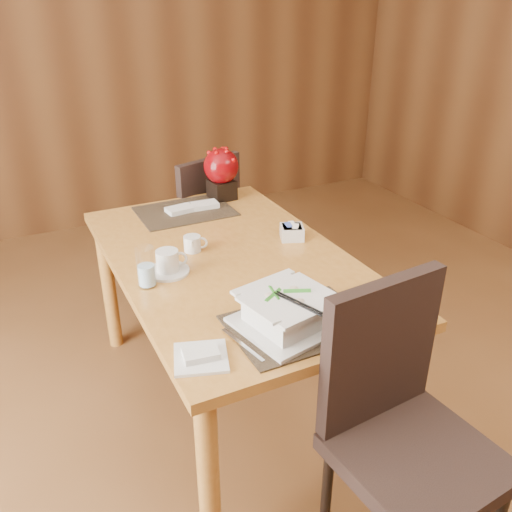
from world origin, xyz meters
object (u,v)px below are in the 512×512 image
coffee_cup (168,263)px  berry_decor (221,171)px  far_chair (199,222)px  sugar_caddy (292,232)px  near_chair (401,418)px  dining_table (231,278)px  soup_setting (287,312)px  water_glass (146,267)px  creamer_jug (192,244)px  bread_plate (201,358)px

coffee_cup → berry_decor: bearing=52.2°
coffee_cup → far_chair: size_ratio=0.18×
sugar_caddy → near_chair: (-0.13, -0.93, -0.23)m
dining_table → coffee_cup: coffee_cup is taller
soup_setting → sugar_caddy: soup_setting is taller
soup_setting → water_glass: bearing=113.7°
water_glass → soup_setting: bearing=-54.7°
berry_decor → far_chair: (-0.04, 0.28, -0.38)m
soup_setting → water_glass: water_glass is taller
sugar_caddy → far_chair: 0.91m
coffee_cup → dining_table: bearing=2.7°
creamer_jug → soup_setting: bearing=-60.9°
bread_plate → far_chair: far_chair is taller
near_chair → creamer_jug: bearing=101.8°
creamer_jug → dining_table: bearing=-23.8°
berry_decor → bread_plate: size_ratio=1.67×
coffee_cup → far_chair: (0.47, 0.93, -0.27)m
coffee_cup → bread_plate: bearing=-98.4°
creamer_jug → far_chair: size_ratio=0.10×
berry_decor → bread_plate: (-0.59, -1.21, -0.14)m
water_glass → creamer_jug: water_glass is taller
soup_setting → sugar_caddy: size_ratio=3.56×
water_glass → far_chair: size_ratio=0.17×
dining_table → near_chair: 0.90m
creamer_jug → bread_plate: size_ratio=0.58×
soup_setting → bread_plate: soup_setting is taller
sugar_caddy → far_chair: bearing=97.6°
dining_table → soup_setting: bearing=-94.5°
soup_setting → far_chair: far_chair is taller
near_chair → berry_decor: bearing=83.2°
water_glass → creamer_jug: size_ratio=1.71×
dining_table → near_chair: near_chair is taller
berry_decor → soup_setting: bearing=-103.2°
soup_setting → berry_decor: 1.21m
bread_plate → coffee_cup: bearing=81.6°
dining_table → sugar_caddy: size_ratio=15.46×
soup_setting → water_glass: 0.57m
water_glass → creamer_jug: (0.25, 0.20, -0.05)m
bread_plate → far_chair: 1.61m
dining_table → near_chair: (0.18, -0.88, -0.10)m
near_chair → far_chair: near_chair is taller
creamer_jug → berry_decor: size_ratio=0.35×
creamer_jug → near_chair: near_chair is taller
coffee_cup → near_chair: 1.00m
water_glass → berry_decor: 0.94m
berry_decor → near_chair: (-0.05, -1.51, -0.35)m
dining_table → far_chair: 0.95m
far_chair → near_chair: bearing=71.6°
soup_setting → near_chair: (0.22, -0.34, -0.26)m
water_glass → bread_plate: water_glass is taller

